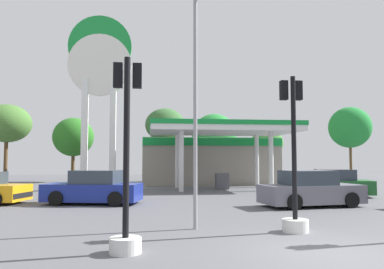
{
  "coord_description": "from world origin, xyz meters",
  "views": [
    {
      "loc": [
        -3.98,
        -8.19,
        2.07
      ],
      "look_at": [
        -1.46,
        13.55,
        3.5
      ],
      "focal_mm": 35.58,
      "sensor_mm": 36.0,
      "label": 1
    }
  ],
  "objects_px": {
    "car_1": "(332,184)",
    "corner_streetlamp": "(196,88)",
    "tree_1": "(73,137)",
    "tree_2": "(165,125)",
    "station_pole_sign": "(100,78)",
    "tree_0": "(7,124)",
    "tree_3": "(214,136)",
    "tree_5": "(350,127)",
    "traffic_signal_0": "(294,180)",
    "traffic_signal_2": "(126,184)",
    "tree_4": "(267,143)",
    "car_2": "(310,190)",
    "car_0": "(93,189)"
  },
  "relations": [
    {
      "from": "traffic_signal_0",
      "to": "tree_2",
      "type": "distance_m",
      "value": 24.95
    },
    {
      "from": "traffic_signal_2",
      "to": "tree_5",
      "type": "relative_size",
      "value": 0.61
    },
    {
      "from": "car_2",
      "to": "traffic_signal_0",
      "type": "xyz_separation_m",
      "value": [
        -2.93,
        -5.52,
        0.76
      ]
    },
    {
      "from": "car_1",
      "to": "tree_3",
      "type": "relative_size",
      "value": 0.71
    },
    {
      "from": "tree_0",
      "to": "tree_3",
      "type": "bearing_deg",
      "value": -2.32
    },
    {
      "from": "car_1",
      "to": "tree_4",
      "type": "height_order",
      "value": "tree_4"
    },
    {
      "from": "station_pole_sign",
      "to": "car_1",
      "type": "distance_m",
      "value": 16.66
    },
    {
      "from": "car_2",
      "to": "tree_4",
      "type": "relative_size",
      "value": 0.89
    },
    {
      "from": "car_2",
      "to": "tree_2",
      "type": "bearing_deg",
      "value": 106.33
    },
    {
      "from": "tree_2",
      "to": "tree_5",
      "type": "relative_size",
      "value": 0.94
    },
    {
      "from": "car_0",
      "to": "tree_0",
      "type": "relative_size",
      "value": 0.65
    },
    {
      "from": "car_1",
      "to": "corner_streetlamp",
      "type": "distance_m",
      "value": 13.28
    },
    {
      "from": "tree_4",
      "to": "car_1",
      "type": "bearing_deg",
      "value": -96.03
    },
    {
      "from": "tree_4",
      "to": "corner_streetlamp",
      "type": "xyz_separation_m",
      "value": [
        -10.72,
        -26.65,
        0.51
      ]
    },
    {
      "from": "car_1",
      "to": "tree_1",
      "type": "height_order",
      "value": "tree_1"
    },
    {
      "from": "station_pole_sign",
      "to": "tree_5",
      "type": "bearing_deg",
      "value": 20.44
    },
    {
      "from": "tree_2",
      "to": "traffic_signal_2",
      "type": "bearing_deg",
      "value": -94.41
    },
    {
      "from": "traffic_signal_2",
      "to": "station_pole_sign",
      "type": "bearing_deg",
      "value": 99.15
    },
    {
      "from": "car_1",
      "to": "tree_4",
      "type": "distance_m",
      "value": 17.77
    },
    {
      "from": "tree_5",
      "to": "corner_streetlamp",
      "type": "distance_m",
      "value": 30.44
    },
    {
      "from": "car_1",
      "to": "traffic_signal_0",
      "type": "bearing_deg",
      "value": -121.99
    },
    {
      "from": "tree_2",
      "to": "tree_3",
      "type": "relative_size",
      "value": 1.06
    },
    {
      "from": "tree_1",
      "to": "corner_streetlamp",
      "type": "distance_m",
      "value": 26.19
    },
    {
      "from": "car_0",
      "to": "traffic_signal_0",
      "type": "relative_size",
      "value": 1.04
    },
    {
      "from": "car_1",
      "to": "corner_streetlamp",
      "type": "xyz_separation_m",
      "value": [
        -8.88,
        -9.23,
        3.53
      ]
    },
    {
      "from": "car_1",
      "to": "corner_streetlamp",
      "type": "height_order",
      "value": "corner_streetlamp"
    },
    {
      "from": "traffic_signal_0",
      "to": "tree_0",
      "type": "bearing_deg",
      "value": 123.52
    },
    {
      "from": "car_2",
      "to": "tree_4",
      "type": "xyz_separation_m",
      "value": [
        5.01,
        21.66,
        2.98
      ]
    },
    {
      "from": "station_pole_sign",
      "to": "tree_3",
      "type": "height_order",
      "value": "station_pole_sign"
    },
    {
      "from": "tree_1",
      "to": "corner_streetlamp",
      "type": "height_order",
      "value": "corner_streetlamp"
    },
    {
      "from": "station_pole_sign",
      "to": "tree_0",
      "type": "height_order",
      "value": "station_pole_sign"
    },
    {
      "from": "station_pole_sign",
      "to": "car_1",
      "type": "bearing_deg",
      "value": -24.86
    },
    {
      "from": "traffic_signal_0",
      "to": "tree_2",
      "type": "xyz_separation_m",
      "value": [
        -2.64,
        24.53,
        3.76
      ]
    },
    {
      "from": "tree_3",
      "to": "tree_5",
      "type": "xyz_separation_m",
      "value": [
        13.56,
        -0.25,
        0.89
      ]
    },
    {
      "from": "tree_3",
      "to": "corner_streetlamp",
      "type": "distance_m",
      "value": 24.94
    },
    {
      "from": "car_0",
      "to": "tree_4",
      "type": "height_order",
      "value": "tree_4"
    },
    {
      "from": "corner_streetlamp",
      "to": "traffic_signal_0",
      "type": "bearing_deg",
      "value": -10.99
    },
    {
      "from": "car_1",
      "to": "tree_3",
      "type": "bearing_deg",
      "value": 104.84
    },
    {
      "from": "car_1",
      "to": "traffic_signal_0",
      "type": "distance_m",
      "value": 11.54
    },
    {
      "from": "car_0",
      "to": "tree_3",
      "type": "bearing_deg",
      "value": 63.24
    },
    {
      "from": "car_2",
      "to": "tree_3",
      "type": "height_order",
      "value": "tree_3"
    },
    {
      "from": "tree_2",
      "to": "tree_3",
      "type": "distance_m",
      "value": 4.82
    },
    {
      "from": "tree_1",
      "to": "tree_2",
      "type": "distance_m",
      "value": 8.53
    },
    {
      "from": "traffic_signal_2",
      "to": "tree_1",
      "type": "relative_size",
      "value": 0.74
    },
    {
      "from": "tree_1",
      "to": "tree_2",
      "type": "bearing_deg",
      "value": -5.85
    },
    {
      "from": "traffic_signal_2",
      "to": "tree_0",
      "type": "relative_size",
      "value": 0.62
    },
    {
      "from": "tree_5",
      "to": "tree_0",
      "type": "bearing_deg",
      "value": 178.2
    },
    {
      "from": "station_pole_sign",
      "to": "traffic_signal_2",
      "type": "distance_m",
      "value": 19.31
    },
    {
      "from": "station_pole_sign",
      "to": "tree_2",
      "type": "bearing_deg",
      "value": 59.55
    },
    {
      "from": "station_pole_sign",
      "to": "tree_0",
      "type": "distance_m",
      "value": 13.77
    }
  ]
}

